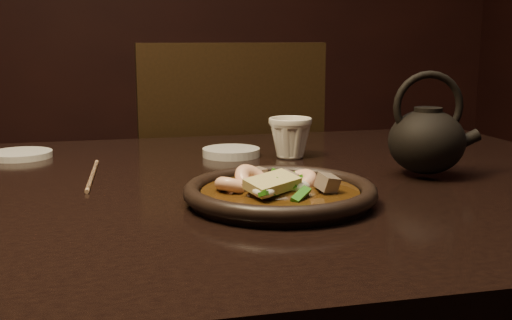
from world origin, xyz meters
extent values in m
cube|color=black|center=(0.00, 0.00, 0.73)|extent=(1.60, 0.90, 0.04)
cylinder|color=black|center=(0.72, 0.37, 0.35)|extent=(0.06, 0.06, 0.71)
cube|color=black|center=(0.28, 0.71, 0.46)|extent=(0.45, 0.45, 0.04)
cylinder|color=black|center=(0.46, 0.89, 0.22)|extent=(0.04, 0.04, 0.44)
cylinder|color=black|center=(0.09, 0.89, 0.22)|extent=(0.04, 0.04, 0.44)
cube|color=black|center=(0.28, 0.51, 0.71)|extent=(0.43, 0.04, 0.47)
cylinder|color=black|center=(0.21, -0.13, 0.76)|extent=(0.23, 0.23, 0.01)
torus|color=black|center=(0.21, -0.13, 0.77)|extent=(0.25, 0.25, 0.02)
cylinder|color=#351E09|center=(0.21, -0.13, 0.76)|extent=(0.20, 0.20, 0.01)
ellipsoid|color=#351E09|center=(0.21, -0.13, 0.76)|extent=(0.11, 0.11, 0.03)
torus|color=#FFC7A1|center=(0.23, -0.12, 0.77)|extent=(0.07, 0.06, 0.04)
torus|color=#FFC7A1|center=(0.18, -0.12, 0.78)|extent=(0.07, 0.07, 0.05)
torus|color=#FFC7A1|center=(0.15, -0.11, 0.77)|extent=(0.07, 0.07, 0.04)
cube|color=gray|center=(0.22, -0.13, 0.78)|extent=(0.03, 0.03, 0.03)
cube|color=gray|center=(0.24, -0.11, 0.77)|extent=(0.03, 0.03, 0.03)
cube|color=gray|center=(0.20, -0.15, 0.77)|extent=(0.03, 0.03, 0.02)
cube|color=gray|center=(0.19, -0.09, 0.78)|extent=(0.03, 0.03, 0.02)
cube|color=gray|center=(0.17, -0.13, 0.77)|extent=(0.03, 0.03, 0.03)
cube|color=gray|center=(0.26, -0.16, 0.78)|extent=(0.03, 0.03, 0.03)
cylinder|color=orange|center=(0.20, -0.13, 0.77)|extent=(0.05, 0.05, 0.03)
cylinder|color=orange|center=(0.24, -0.11, 0.77)|extent=(0.05, 0.05, 0.03)
cylinder|color=orange|center=(0.25, -0.10, 0.77)|extent=(0.05, 0.05, 0.02)
cylinder|color=orange|center=(0.18, -0.08, 0.77)|extent=(0.03, 0.04, 0.04)
cylinder|color=orange|center=(0.22, -0.10, 0.77)|extent=(0.05, 0.05, 0.02)
cylinder|color=orange|center=(0.22, -0.15, 0.77)|extent=(0.04, 0.04, 0.03)
cube|color=#296B14|center=(0.18, -0.18, 0.77)|extent=(0.03, 0.03, 0.02)
cube|color=#296B14|center=(0.21, -0.14, 0.78)|extent=(0.03, 0.03, 0.03)
cube|color=#296B14|center=(0.22, -0.18, 0.77)|extent=(0.03, 0.03, 0.02)
cube|color=#296B14|center=(0.22, -0.07, 0.77)|extent=(0.03, 0.03, 0.02)
cube|color=#296B14|center=(0.22, -0.15, 0.77)|extent=(0.01, 0.04, 0.02)
cube|color=#296B14|center=(0.22, -0.11, 0.78)|extent=(0.03, 0.02, 0.02)
cube|color=#296B14|center=(0.22, -0.12, 0.78)|extent=(0.04, 0.02, 0.02)
ellipsoid|color=white|center=(0.18, -0.12, 0.77)|extent=(0.04, 0.03, 0.01)
ellipsoid|color=white|center=(0.19, -0.15, 0.77)|extent=(0.03, 0.02, 0.02)
ellipsoid|color=white|center=(0.20, -0.14, 0.78)|extent=(0.03, 0.02, 0.02)
ellipsoid|color=white|center=(0.20, -0.14, 0.78)|extent=(0.04, 0.02, 0.02)
ellipsoid|color=white|center=(0.22, -0.15, 0.78)|extent=(0.04, 0.02, 0.02)
ellipsoid|color=white|center=(0.22, -0.12, 0.77)|extent=(0.03, 0.04, 0.02)
ellipsoid|color=white|center=(0.18, -0.17, 0.78)|extent=(0.03, 0.03, 0.02)
cube|color=#D6C980|center=(0.19, -0.15, 0.78)|extent=(0.07, 0.06, 0.02)
cylinder|color=silver|center=(0.21, 0.21, 0.76)|extent=(0.10, 0.10, 0.01)
cylinder|color=silver|center=(-0.15, 0.28, 0.76)|extent=(0.11, 0.11, 0.01)
imported|color=silver|center=(0.31, 0.17, 0.79)|extent=(0.09, 0.09, 0.08)
cylinder|color=tan|center=(-0.03, 0.08, 0.75)|extent=(0.02, 0.20, 0.01)
cylinder|color=tan|center=(-0.03, 0.09, 0.75)|extent=(0.02, 0.20, 0.01)
ellipsoid|color=black|center=(0.47, -0.02, 0.80)|extent=(0.12, 0.12, 0.10)
cylinder|color=black|center=(0.47, -0.02, 0.85)|extent=(0.04, 0.04, 0.02)
cylinder|color=black|center=(0.53, -0.03, 0.80)|extent=(0.05, 0.03, 0.04)
torus|color=black|center=(0.47, -0.02, 0.86)|extent=(0.11, 0.03, 0.11)
camera|label=1|loc=(-0.01, -0.90, 0.96)|focal=45.00mm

